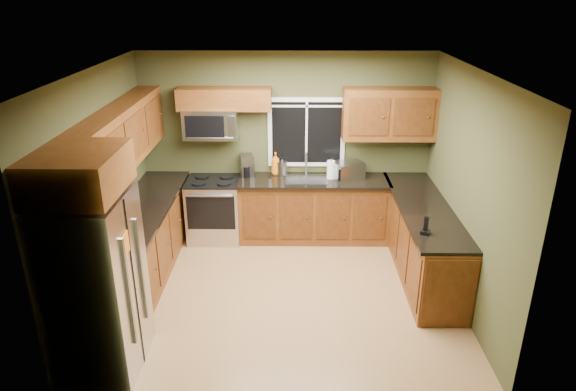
{
  "coord_description": "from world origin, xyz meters",
  "views": [
    {
      "loc": [
        0.12,
        -5.44,
        3.52
      ],
      "look_at": [
        0.05,
        0.35,
        1.15
      ],
      "focal_mm": 32.0,
      "sensor_mm": 36.0,
      "label": 1
    }
  ],
  "objects_px": {
    "kettle": "(282,168)",
    "cordless_phone": "(426,229)",
    "microwave": "(211,123)",
    "soap_bottle_b": "(333,169)",
    "coffee_maker": "(247,166)",
    "toaster_oven": "(348,170)",
    "range": "(214,209)",
    "refrigerator": "(97,285)",
    "soap_bottle_a": "(276,163)",
    "paper_towel_roll": "(331,170)"
  },
  "relations": [
    {
      "from": "microwave",
      "to": "soap_bottle_a",
      "type": "height_order",
      "value": "microwave"
    },
    {
      "from": "soap_bottle_a",
      "to": "refrigerator",
      "type": "bearing_deg",
      "value": -117.91
    },
    {
      "from": "kettle",
      "to": "paper_towel_roll",
      "type": "bearing_deg",
      "value": -9.77
    },
    {
      "from": "coffee_maker",
      "to": "kettle",
      "type": "height_order",
      "value": "coffee_maker"
    },
    {
      "from": "coffee_maker",
      "to": "cordless_phone",
      "type": "relative_size",
      "value": 1.46
    },
    {
      "from": "refrigerator",
      "to": "paper_towel_roll",
      "type": "height_order",
      "value": "refrigerator"
    },
    {
      "from": "cordless_phone",
      "to": "range",
      "type": "bearing_deg",
      "value": 146.93
    },
    {
      "from": "cordless_phone",
      "to": "kettle",
      "type": "bearing_deg",
      "value": 130.87
    },
    {
      "from": "toaster_oven",
      "to": "kettle",
      "type": "xyz_separation_m",
      "value": [
        -0.95,
        0.14,
        -0.01
      ]
    },
    {
      "from": "range",
      "to": "soap_bottle_b",
      "type": "distance_m",
      "value": 1.85
    },
    {
      "from": "microwave",
      "to": "coffee_maker",
      "type": "bearing_deg",
      "value": 3.9
    },
    {
      "from": "microwave",
      "to": "toaster_oven",
      "type": "relative_size",
      "value": 1.56
    },
    {
      "from": "range",
      "to": "kettle",
      "type": "distance_m",
      "value": 1.17
    },
    {
      "from": "soap_bottle_a",
      "to": "cordless_phone",
      "type": "xyz_separation_m",
      "value": [
        1.75,
        -1.95,
        -0.1
      ]
    },
    {
      "from": "kettle",
      "to": "cordless_phone",
      "type": "distance_m",
      "value": 2.52
    },
    {
      "from": "kettle",
      "to": "cordless_phone",
      "type": "bearing_deg",
      "value": -49.13
    },
    {
      "from": "refrigerator",
      "to": "paper_towel_roll",
      "type": "xyz_separation_m",
      "value": [
        2.39,
        2.83,
        0.17
      ]
    },
    {
      "from": "paper_towel_roll",
      "to": "coffee_maker",
      "type": "bearing_deg",
      "value": 174.9
    },
    {
      "from": "kettle",
      "to": "soap_bottle_b",
      "type": "relative_size",
      "value": 1.49
    },
    {
      "from": "microwave",
      "to": "paper_towel_roll",
      "type": "height_order",
      "value": "microwave"
    },
    {
      "from": "soap_bottle_b",
      "to": "cordless_phone",
      "type": "relative_size",
      "value": 0.81
    },
    {
      "from": "refrigerator",
      "to": "kettle",
      "type": "xyz_separation_m",
      "value": [
        1.69,
        2.95,
        0.16
      ]
    },
    {
      "from": "microwave",
      "to": "soap_bottle_b",
      "type": "height_order",
      "value": "microwave"
    },
    {
      "from": "range",
      "to": "cordless_phone",
      "type": "bearing_deg",
      "value": -33.07
    },
    {
      "from": "refrigerator",
      "to": "paper_towel_roll",
      "type": "distance_m",
      "value": 3.71
    },
    {
      "from": "range",
      "to": "paper_towel_roll",
      "type": "distance_m",
      "value": 1.81
    },
    {
      "from": "refrigerator",
      "to": "microwave",
      "type": "height_order",
      "value": "microwave"
    },
    {
      "from": "range",
      "to": "paper_towel_roll",
      "type": "relative_size",
      "value": 3.2
    },
    {
      "from": "refrigerator",
      "to": "coffee_maker",
      "type": "xyz_separation_m",
      "value": [
        1.17,
        2.94,
        0.18
      ]
    },
    {
      "from": "toaster_oven",
      "to": "cordless_phone",
      "type": "height_order",
      "value": "toaster_oven"
    },
    {
      "from": "toaster_oven",
      "to": "cordless_phone",
      "type": "xyz_separation_m",
      "value": [
        0.7,
        -1.77,
        -0.06
      ]
    },
    {
      "from": "toaster_oven",
      "to": "coffee_maker",
      "type": "xyz_separation_m",
      "value": [
        -1.47,
        0.12,
        0.02
      ]
    },
    {
      "from": "refrigerator",
      "to": "soap_bottle_a",
      "type": "height_order",
      "value": "refrigerator"
    },
    {
      "from": "soap_bottle_a",
      "to": "cordless_phone",
      "type": "height_order",
      "value": "soap_bottle_a"
    },
    {
      "from": "range",
      "to": "soap_bottle_a",
      "type": "relative_size",
      "value": 2.84
    },
    {
      "from": "kettle",
      "to": "cordless_phone",
      "type": "xyz_separation_m",
      "value": [
        1.65,
        -1.9,
        -0.05
      ]
    },
    {
      "from": "soap_bottle_a",
      "to": "soap_bottle_b",
      "type": "height_order",
      "value": "soap_bottle_a"
    },
    {
      "from": "coffee_maker",
      "to": "kettle",
      "type": "relative_size",
      "value": 1.21
    },
    {
      "from": "soap_bottle_b",
      "to": "refrigerator",
      "type": "bearing_deg",
      "value": -129.11
    },
    {
      "from": "kettle",
      "to": "refrigerator",
      "type": "bearing_deg",
      "value": -119.79
    },
    {
      "from": "paper_towel_roll",
      "to": "cordless_phone",
      "type": "bearing_deg",
      "value": -62.01
    },
    {
      "from": "toaster_oven",
      "to": "microwave",
      "type": "bearing_deg",
      "value": 177.33
    },
    {
      "from": "coffee_maker",
      "to": "soap_bottle_b",
      "type": "distance_m",
      "value": 1.27
    },
    {
      "from": "coffee_maker",
      "to": "cordless_phone",
      "type": "xyz_separation_m",
      "value": [
        2.17,
        -1.89,
        -0.08
      ]
    },
    {
      "from": "refrigerator",
      "to": "soap_bottle_a",
      "type": "relative_size",
      "value": 5.46
    },
    {
      "from": "kettle",
      "to": "soap_bottle_a",
      "type": "relative_size",
      "value": 0.78
    },
    {
      "from": "refrigerator",
      "to": "toaster_oven",
      "type": "bearing_deg",
      "value": 46.85
    },
    {
      "from": "coffee_maker",
      "to": "soap_bottle_b",
      "type": "xyz_separation_m",
      "value": [
        1.27,
        0.06,
        -0.06
      ]
    },
    {
      "from": "coffee_maker",
      "to": "toaster_oven",
      "type": "bearing_deg",
      "value": -4.81
    },
    {
      "from": "microwave",
      "to": "range",
      "type": "bearing_deg",
      "value": -89.98
    }
  ]
}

